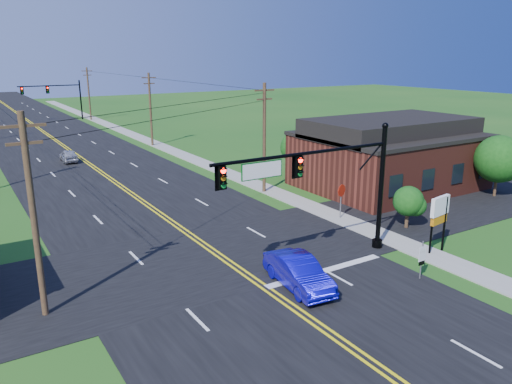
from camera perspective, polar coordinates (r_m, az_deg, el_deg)
ground at (r=20.26m, az=12.05°, el=-18.35°), size 260.00×260.00×0.00m
road_main at (r=63.95m, az=-20.63°, el=4.45°), size 16.00×220.00×0.04m
road_cross at (r=28.93m, az=-4.68°, el=-7.23°), size 70.00×10.00×0.04m
sidewalk at (r=57.60m, az=-8.27°, el=4.18°), size 2.00×160.00×0.08m
signal_mast_main at (r=26.52m, az=7.49°, el=1.35°), size 11.30×0.60×7.48m
signal_mast_far at (r=93.51m, az=-22.09°, el=10.31°), size 10.98×0.60×7.48m
brick_building at (r=44.68m, az=14.87°, el=3.58°), size 14.20×11.20×4.70m
utility_pole_left_a at (r=22.88m, az=-24.11°, el=-2.27°), size 1.80×0.28×9.00m
utility_pole_right_a at (r=40.79m, az=0.95°, el=6.38°), size 1.80×0.28×9.00m
utility_pole_right_b at (r=64.01m, az=-11.97°, el=9.37°), size 1.80×0.28×9.00m
utility_pole_right_c at (r=92.66m, az=-18.57°, el=10.70°), size 1.80×0.28×9.00m
tree_right_front at (r=44.29m, az=26.02°, el=3.40°), size 3.80×3.80×5.00m
tree_right_back at (r=47.87m, az=4.59°, el=5.12°), size 3.00×3.00×4.10m
shrub_corner at (r=34.21m, az=17.01°, el=-1.02°), size 2.00×2.00×2.86m
blue_car at (r=24.93m, az=4.87°, el=-9.21°), size 2.19×4.88×1.56m
distant_car at (r=57.17m, az=-20.63°, el=3.89°), size 1.73×3.91×1.31m
route_sign at (r=26.88m, az=18.44°, el=-7.09°), size 0.52×0.08×2.08m
stop_sign at (r=35.07m, az=9.73°, el=-0.23°), size 0.87×0.28×2.51m
pylon_sign at (r=30.33m, az=20.25°, el=-2.16°), size 1.66×0.50×3.39m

